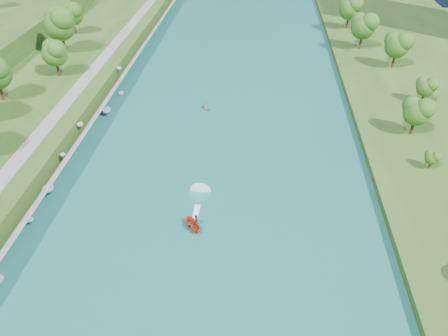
{
  "coord_description": "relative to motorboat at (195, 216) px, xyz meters",
  "views": [
    {
      "loc": [
        7.48,
        -42.31,
        45.08
      ],
      "look_at": [
        2.27,
        17.38,
        2.5
      ],
      "focal_mm": 35.0,
      "sensor_mm": 36.0,
      "label": 1
    }
  ],
  "objects": [
    {
      "name": "riverside_path",
      "position": [
        -31.22,
        13.13,
        2.86
      ],
      "size": [
        3.0,
        200.0,
        0.1
      ],
      "primitive_type": "cube",
      "color": "gray",
      "rests_on": "berm_west"
    },
    {
      "name": "river_water",
      "position": [
        1.28,
        13.13,
        -0.64
      ],
      "size": [
        55.0,
        240.0,
        0.1
      ],
      "primitive_type": "cube",
      "color": "#185B57",
      "rests_on": "ground"
    },
    {
      "name": "raft",
      "position": [
        -2.67,
        35.93,
        -0.26
      ],
      "size": [
        3.14,
        3.18,
        1.48
      ],
      "rotation": [
        0.0,
        0.0,
        0.75
      ],
      "color": "#95999D",
      "rests_on": "river_water"
    },
    {
      "name": "motorboat",
      "position": [
        0.0,
        0.0,
        0.0
      ],
      "size": [
        3.6,
        18.65,
        2.11
      ],
      "rotation": [
        0.0,
        0.0,
        3.74
      ],
      "color": "red",
      "rests_on": "river_water"
    },
    {
      "name": "riprap_bank",
      "position": [
        -24.56,
        12.27,
        1.09
      ],
      "size": [
        4.01,
        236.0,
        4.21
      ],
      "color": "slate",
      "rests_on": "ground"
    },
    {
      "name": "ground",
      "position": [
        1.28,
        -6.87,
        -0.69
      ],
      "size": [
        260.0,
        260.0,
        0.0
      ],
      "primitive_type": "plane",
      "color": "#2D5119",
      "rests_on": "ground"
    },
    {
      "name": "trees_east",
      "position": [
        39.4,
        36.3,
        6.05
      ],
      "size": [
        14.71,
        145.16,
        11.71
      ],
      "color": "#194D14",
      "rests_on": "berm_east"
    }
  ]
}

